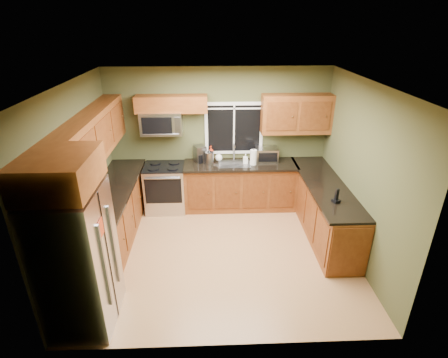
{
  "coord_description": "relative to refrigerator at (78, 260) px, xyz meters",
  "views": [
    {
      "loc": [
        -0.16,
        -4.69,
        3.5
      ],
      "look_at": [
        0.05,
        0.35,
        1.15
      ],
      "focal_mm": 28.0,
      "sensor_mm": 36.0,
      "label": 1
    }
  ],
  "objects": [
    {
      "name": "microwave",
      "position": [
        0.69,
        2.91,
        0.83
      ],
      "size": [
        0.76,
        0.41,
        0.42
      ],
      "color": "#B7B7BC",
      "rests_on": "back_wall"
    },
    {
      "name": "paper_towel_roll",
      "position": [
        2.39,
        2.74,
        0.19
      ],
      "size": [
        0.15,
        0.15,
        0.32
      ],
      "color": "white",
      "rests_on": "countertop_back"
    },
    {
      "name": "front_wall",
      "position": [
        1.74,
        -0.5,
        0.45
      ],
      "size": [
        4.2,
        0.0,
        4.2
      ],
      "primitive_type": "plane",
      "rotation": [
        -1.57,
        0.0,
        0.0
      ],
      "color": "#474B2A",
      "rests_on": "ground"
    },
    {
      "name": "left_wall",
      "position": [
        -0.36,
        1.3,
        0.45
      ],
      "size": [
        0.0,
        3.6,
        3.6
      ],
      "primitive_type": "plane",
      "rotation": [
        1.57,
        0.0,
        1.57
      ],
      "color": "#474B2A",
      "rests_on": "ground"
    },
    {
      "name": "upper_cabinets_back_left",
      "position": [
        0.89,
        2.94,
        1.17
      ],
      "size": [
        1.3,
        0.33,
        0.3
      ],
      "primitive_type": "cube",
      "color": "brown",
      "rests_on": "back_wall"
    },
    {
      "name": "soap_bottle_b",
      "position": [
        2.25,
        2.8,
        0.14
      ],
      "size": [
        0.09,
        0.09,
        0.19
      ],
      "primitive_type": "imported",
      "rotation": [
        0.0,
        0.0,
        -0.02
      ],
      "color": "white",
      "rests_on": "countertop_back"
    },
    {
      "name": "base_cabinets_peninsula",
      "position": [
        3.54,
        1.84,
        -0.45
      ],
      "size": [
        0.6,
        2.52,
        0.9
      ],
      "color": "brown",
      "rests_on": "ground"
    },
    {
      "name": "kettle",
      "position": [
        1.56,
        2.81,
        0.17
      ],
      "size": [
        0.19,
        0.19,
        0.29
      ],
      "color": "#B7B7BC",
      "rests_on": "countertop_back"
    },
    {
      "name": "range",
      "position": [
        0.69,
        2.77,
        -0.43
      ],
      "size": [
        0.76,
        0.69,
        0.94
      ],
      "color": "#B7B7BC",
      "rests_on": "ground"
    },
    {
      "name": "upper_cabinets_back_right",
      "position": [
        3.19,
        2.94,
        0.96
      ],
      "size": [
        1.3,
        0.33,
        0.72
      ],
      "primitive_type": "cube",
      "color": "brown",
      "rests_on": "back_wall"
    },
    {
      "name": "upper_cabinets_left",
      "position": [
        -0.2,
        1.78,
        0.96
      ],
      "size": [
        0.33,
        2.65,
        0.72
      ],
      "primitive_type": "cube",
      "color": "brown",
      "rests_on": "left_wall"
    },
    {
      "name": "coffee_maker",
      "position": [
        1.38,
        2.94,
        0.19
      ],
      "size": [
        0.26,
        0.3,
        0.31
      ],
      "color": "slate",
      "rests_on": "countertop_back"
    },
    {
      "name": "soap_bottle_a",
      "position": [
        1.59,
        3.0,
        0.18
      ],
      "size": [
        0.14,
        0.14,
        0.29
      ],
      "primitive_type": "imported",
      "rotation": [
        0.0,
        0.0,
        -0.35
      ],
      "color": "red",
      "rests_on": "countertop_back"
    },
    {
      "name": "ceiling",
      "position": [
        1.74,
        1.3,
        1.8
      ],
      "size": [
        4.2,
        4.2,
        0.0
      ],
      "primitive_type": "plane",
      "rotation": [
        3.14,
        0.0,
        0.0
      ],
      "color": "white",
      "rests_on": "back_wall"
    },
    {
      "name": "countertop_peninsula",
      "position": [
        3.51,
        1.85,
        0.02
      ],
      "size": [
        0.65,
        2.5,
        0.04
      ],
      "primitive_type": "cube",
      "color": "black",
      "rests_on": "base_cabinets_peninsula"
    },
    {
      "name": "cordless_phone",
      "position": [
        3.47,
        1.2,
        0.11
      ],
      "size": [
        0.13,
        0.13,
        0.22
      ],
      "color": "black",
      "rests_on": "countertop_peninsula"
    },
    {
      "name": "window",
      "position": [
        2.04,
        3.08,
        0.65
      ],
      "size": [
        1.12,
        0.03,
        1.02
      ],
      "color": "white",
      "rests_on": "back_wall"
    },
    {
      "name": "countertop_left",
      "position": [
        -0.04,
        1.78,
        0.02
      ],
      "size": [
        0.65,
        2.65,
        0.04
      ],
      "primitive_type": "cube",
      "color": "black",
      "rests_on": "base_cabinets_left"
    },
    {
      "name": "refrigerator",
      "position": [
        0.0,
        0.0,
        0.0
      ],
      "size": [
        0.74,
        0.9,
        1.8
      ],
      "color": "#B7B7BC",
      "rests_on": "ground"
    },
    {
      "name": "toaster_oven",
      "position": [
        2.67,
        2.92,
        0.17
      ],
      "size": [
        0.43,
        0.33,
        0.26
      ],
      "color": "#B7B7BC",
      "rests_on": "countertop_back"
    },
    {
      "name": "base_cabinets_left",
      "position": [
        -0.06,
        1.78,
        -0.45
      ],
      "size": [
        0.6,
        2.65,
        0.9
      ],
      "primitive_type": "cube",
      "color": "brown",
      "rests_on": "ground"
    },
    {
      "name": "base_cabinets_back",
      "position": [
        2.15,
        2.8,
        -0.45
      ],
      "size": [
        2.17,
        0.6,
        0.9
      ],
      "primitive_type": "cube",
      "color": "brown",
      "rests_on": "ground"
    },
    {
      "name": "countertop_back",
      "position": [
        2.15,
        2.78,
        0.02
      ],
      "size": [
        2.17,
        0.65,
        0.04
      ],
      "primitive_type": "cube",
      "color": "black",
      "rests_on": "base_cabinets_back"
    },
    {
      "name": "sink",
      "position": [
        2.04,
        2.79,
        0.05
      ],
      "size": [
        0.6,
        0.42,
        0.36
      ],
      "color": "slate",
      "rests_on": "countertop_back"
    },
    {
      "name": "floor",
      "position": [
        1.74,
        1.3,
        -0.9
      ],
      "size": [
        4.2,
        4.2,
        0.0
      ],
      "primitive_type": "plane",
      "color": "#A77449",
      "rests_on": "ground"
    },
    {
      "name": "right_wall",
      "position": [
        3.84,
        1.3,
        0.45
      ],
      "size": [
        0.0,
        3.6,
        3.6
      ],
      "primitive_type": "plane",
      "rotation": [
        1.57,
        0.0,
        -1.57
      ],
      "color": "#474B2A",
      "rests_on": "ground"
    },
    {
      "name": "back_wall",
      "position": [
        1.74,
        3.1,
        0.45
      ],
      "size": [
        4.2,
        0.0,
        4.2
      ],
      "primitive_type": "plane",
      "rotation": [
        1.57,
        0.0,
        0.0
      ],
      "color": "#474B2A",
      "rests_on": "ground"
    },
    {
      "name": "upper_cabinet_over_fridge",
      "position": [
        -0.0,
        0.0,
        1.13
      ],
      "size": [
        0.72,
        0.9,
        0.38
      ],
      "primitive_type": "cube",
      "color": "brown",
      "rests_on": "left_wall"
    },
    {
      "name": "soap_bottle_c",
      "position": [
        1.74,
        2.96,
        0.13
      ],
      "size": [
        0.17,
        0.17,
        0.18
      ],
      "primitive_type": "imported",
      "rotation": [
        0.0,
        0.0,
        0.28
      ],
      "color": "white",
      "rests_on": "countertop_back"
    }
  ]
}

